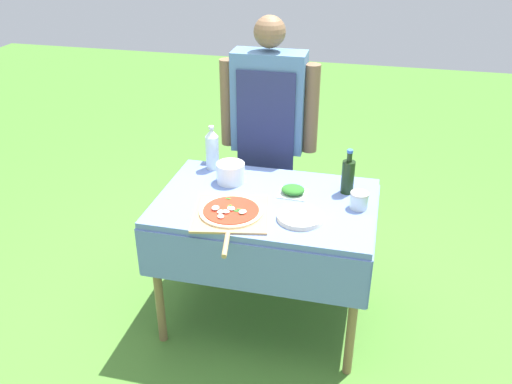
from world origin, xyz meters
name	(u,v)px	position (x,y,z in m)	size (l,w,h in m)	color
ground_plane	(265,316)	(0.00, 0.00, 0.00)	(12.00, 12.00, 0.00)	#477A2D
prep_table	(266,216)	(0.00, 0.00, 0.70)	(1.18, 0.80, 0.80)	#607AB7
person_cook	(269,126)	(-0.13, 0.64, 0.97)	(0.62, 0.21, 1.65)	#70604C
pizza_on_peel	(231,213)	(-0.14, -0.20, 0.82)	(0.45, 0.60, 0.05)	tan
oil_bottle	(348,176)	(0.41, 0.19, 0.90)	(0.07, 0.07, 0.25)	black
water_bottle	(212,149)	(-0.40, 0.31, 0.93)	(0.08, 0.08, 0.27)	silver
herb_container	(293,190)	(0.13, 0.10, 0.83)	(0.16, 0.14, 0.05)	silver
mixing_tub	(231,173)	(-0.24, 0.16, 0.86)	(0.16, 0.16, 0.11)	silver
plate_stack	(300,217)	(0.21, -0.16, 0.82)	(0.23, 0.23, 0.02)	beige
sauce_jar	(359,201)	(0.49, 0.03, 0.84)	(0.10, 0.10, 0.09)	silver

